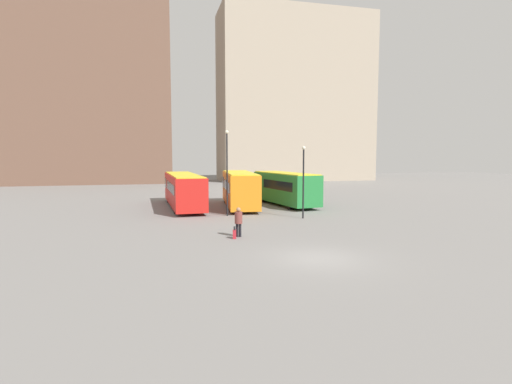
{
  "coord_description": "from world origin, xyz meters",
  "views": [
    {
      "loc": [
        -7.13,
        -16.77,
        4.73
      ],
      "look_at": [
        1.06,
        15.98,
        1.63
      ],
      "focal_mm": 28.0,
      "sensor_mm": 36.0,
      "label": 1
    }
  ],
  "objects_px": {
    "bus_2": "(285,187)",
    "suitcase": "(234,234)",
    "bus_0": "(183,189)",
    "traveler": "(239,219)",
    "bus_1": "(239,188)",
    "lamp_post_1": "(227,167)",
    "lamp_post_0": "(303,176)"
  },
  "relations": [
    {
      "from": "bus_2",
      "to": "suitcase",
      "type": "bearing_deg",
      "value": 143.22
    },
    {
      "from": "bus_0",
      "to": "traveler",
      "type": "distance_m",
      "value": 14.61
    },
    {
      "from": "suitcase",
      "to": "bus_1",
      "type": "bearing_deg",
      "value": -3.02
    },
    {
      "from": "bus_1",
      "to": "suitcase",
      "type": "xyz_separation_m",
      "value": [
        -3.15,
        -13.8,
        -1.48
      ]
    },
    {
      "from": "bus_1",
      "to": "bus_2",
      "type": "relative_size",
      "value": 1.08
    },
    {
      "from": "suitcase",
      "to": "bus_0",
      "type": "bearing_deg",
      "value": 17.07
    },
    {
      "from": "bus_2",
      "to": "suitcase",
      "type": "xyz_separation_m",
      "value": [
        -7.62,
        -14.11,
        -1.43
      ]
    },
    {
      "from": "bus_1",
      "to": "suitcase",
      "type": "bearing_deg",
      "value": 173.06
    },
    {
      "from": "bus_1",
      "to": "lamp_post_1",
      "type": "xyz_separation_m",
      "value": [
        -2.06,
        -5.23,
        2.12
      ]
    },
    {
      "from": "bus_2",
      "to": "traveler",
      "type": "relative_size",
      "value": 5.72
    },
    {
      "from": "bus_1",
      "to": "lamp_post_0",
      "type": "relative_size",
      "value": 1.97
    },
    {
      "from": "bus_0",
      "to": "bus_1",
      "type": "height_order",
      "value": "bus_1"
    },
    {
      "from": "suitcase",
      "to": "lamp_post_1",
      "type": "xyz_separation_m",
      "value": [
        1.09,
        8.57,
        3.6
      ]
    },
    {
      "from": "traveler",
      "to": "bus_1",
      "type": "bearing_deg",
      "value": -2.07
    },
    {
      "from": "bus_1",
      "to": "bus_2",
      "type": "height_order",
      "value": "bus_1"
    },
    {
      "from": "lamp_post_0",
      "to": "lamp_post_1",
      "type": "height_order",
      "value": "lamp_post_1"
    },
    {
      "from": "bus_2",
      "to": "lamp_post_0",
      "type": "relative_size",
      "value": 1.82
    },
    {
      "from": "traveler",
      "to": "bus_0",
      "type": "bearing_deg",
      "value": 18.53
    },
    {
      "from": "traveler",
      "to": "lamp_post_1",
      "type": "bearing_deg",
      "value": 4.46
    },
    {
      "from": "traveler",
      "to": "lamp_post_1",
      "type": "relative_size",
      "value": 0.26
    },
    {
      "from": "traveler",
      "to": "lamp_post_0",
      "type": "xyz_separation_m",
      "value": [
        6.1,
        5.56,
        2.18
      ]
    },
    {
      "from": "bus_1",
      "to": "lamp_post_0",
      "type": "xyz_separation_m",
      "value": [
        3.27,
        -7.84,
        1.47
      ]
    },
    {
      "from": "bus_2",
      "to": "lamp_post_0",
      "type": "bearing_deg",
      "value": 163.19
    },
    {
      "from": "bus_0",
      "to": "traveler",
      "type": "height_order",
      "value": "bus_0"
    },
    {
      "from": "bus_0",
      "to": "bus_1",
      "type": "bearing_deg",
      "value": -103.87
    },
    {
      "from": "bus_1",
      "to": "lamp_post_0",
      "type": "distance_m",
      "value": 8.62
    },
    {
      "from": "bus_1",
      "to": "traveler",
      "type": "height_order",
      "value": "bus_1"
    },
    {
      "from": "bus_0",
      "to": "bus_1",
      "type": "xyz_separation_m",
      "value": [
        5.03,
        -1.02,
        0.07
      ]
    },
    {
      "from": "lamp_post_1",
      "to": "bus_0",
      "type": "bearing_deg",
      "value": 115.46
    },
    {
      "from": "suitcase",
      "to": "lamp_post_0",
      "type": "distance_m",
      "value": 9.25
    },
    {
      "from": "traveler",
      "to": "suitcase",
      "type": "distance_m",
      "value": 0.93
    },
    {
      "from": "lamp_post_1",
      "to": "suitcase",
      "type": "bearing_deg",
      "value": -97.26
    }
  ]
}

